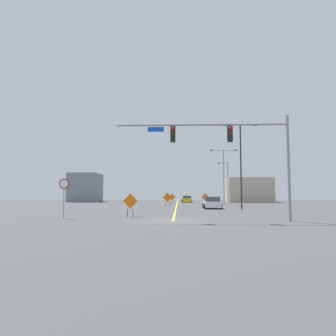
{
  "coord_description": "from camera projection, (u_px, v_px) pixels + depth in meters",
  "views": [
    {
      "loc": [
        0.42,
        -20.79,
        1.81
      ],
      "look_at": [
        -0.99,
        18.21,
        4.99
      ],
      "focal_mm": 33.46,
      "sensor_mm": 36.0,
      "label": 1
    }
  ],
  "objects": [
    {
      "name": "street_lamp_near_right",
      "position": [
        227.0,
        181.0,
        52.25
      ],
      "size": [
        1.74,
        0.24,
        7.03
      ],
      "color": "gray",
      "rests_on": "ground"
    },
    {
      "name": "car_white_approaching",
      "position": [
        212.0,
        203.0,
        37.6
      ],
      "size": [
        2.12,
        4.3,
        1.43
      ],
      "color": "white",
      "rests_on": "ground"
    },
    {
      "name": "roadside_building_east",
      "position": [
        249.0,
        190.0,
        65.44
      ],
      "size": [
        9.11,
        6.33,
        5.07
      ],
      "color": "#B2A893",
      "rests_on": "ground"
    },
    {
      "name": "roadside_building_west",
      "position": [
        85.0,
        188.0,
        68.86
      ],
      "size": [
        6.01,
        7.62,
        6.2
      ],
      "color": "gray",
      "rests_on": "ground"
    },
    {
      "name": "stop_sign",
      "position": [
        64.0,
        190.0,
        22.86
      ],
      "size": [
        0.76,
        0.07,
        2.9
      ],
      "color": "gray",
      "rests_on": "ground"
    },
    {
      "name": "traffic_signal_assembly",
      "position": [
        231.0,
        143.0,
        20.85
      ],
      "size": [
        11.54,
        0.44,
        7.02
      ],
      "color": "gray",
      "rests_on": "ground"
    },
    {
      "name": "construction_sign_median_far",
      "position": [
        205.0,
        198.0,
        48.6
      ],
      "size": [
        1.28,
        0.24,
        1.89
      ],
      "color": "orange",
      "rests_on": "ground"
    },
    {
      "name": "street_lamp_mid_right",
      "position": [
        241.0,
        159.0,
        36.42
      ],
      "size": [
        4.0,
        0.24,
        9.97
      ],
      "color": "black",
      "rests_on": "ground"
    },
    {
      "name": "ground",
      "position": [
        173.0,
        221.0,
        20.58
      ],
      "size": [
        136.41,
        136.41,
        0.0
      ],
      "primitive_type": "plane",
      "color": "#444447"
    },
    {
      "name": "construction_sign_right_lane",
      "position": [
        167.0,
        198.0,
        41.83
      ],
      "size": [
        1.28,
        0.29,
        1.94
      ],
      "color": "orange",
      "rests_on": "ground"
    },
    {
      "name": "car_yellow_far",
      "position": [
        187.0,
        199.0,
        63.73
      ],
      "size": [
        2.07,
        4.03,
        1.35
      ],
      "color": "gold",
      "rests_on": "ground"
    },
    {
      "name": "construction_sign_median_near",
      "position": [
        172.0,
        198.0,
        50.98
      ],
      "size": [
        1.1,
        0.25,
        1.79
      ],
      "color": "orange",
      "rests_on": "ground"
    },
    {
      "name": "road_centre_stripe",
      "position": [
        177.0,
        203.0,
        58.32
      ],
      "size": [
        0.16,
        75.78,
        0.01
      ],
      "color": "yellow",
      "rests_on": "ground"
    },
    {
      "name": "construction_sign_right_shoulder",
      "position": [
        130.0,
        202.0,
        24.48
      ],
      "size": [
        1.18,
        0.23,
        1.82
      ],
      "color": "orange",
      "rests_on": "ground"
    },
    {
      "name": "street_lamp_far_left",
      "position": [
        224.0,
        172.0,
        50.4
      ],
      "size": [
        4.36,
        0.24,
        8.95
      ],
      "color": "gray",
      "rests_on": "ground"
    }
  ]
}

